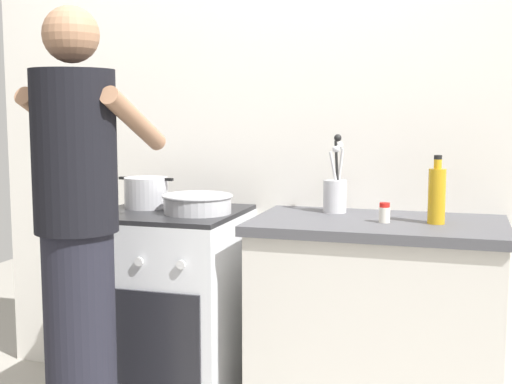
# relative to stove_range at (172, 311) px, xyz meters

# --- Properties ---
(back_wall) EXTENTS (3.20, 0.10, 2.50)m
(back_wall) POSITION_rel_stove_range_xyz_m (0.55, 0.35, 0.80)
(back_wall) COLOR silver
(back_wall) RESTS_ON ground
(countertop) EXTENTS (1.00, 0.60, 0.90)m
(countertop) POSITION_rel_stove_range_xyz_m (0.90, 0.00, 0.00)
(countertop) COLOR silver
(countertop) RESTS_ON ground
(stove_range) EXTENTS (0.60, 0.62, 0.90)m
(stove_range) POSITION_rel_stove_range_xyz_m (0.00, 0.00, 0.00)
(stove_range) COLOR silver
(stove_range) RESTS_ON ground
(pot) EXTENTS (0.26, 0.20, 0.14)m
(pot) POSITION_rel_stove_range_xyz_m (-0.14, 0.05, 0.52)
(pot) COLOR #B2B2B7
(pot) RESTS_ON stove_range
(mixing_bowl) EXTENTS (0.30, 0.30, 0.08)m
(mixing_bowl) POSITION_rel_stove_range_xyz_m (0.14, -0.03, 0.49)
(mixing_bowl) COLOR #B7B7BC
(mixing_bowl) RESTS_ON stove_range
(utensil_crock) EXTENTS (0.10, 0.10, 0.34)m
(utensil_crock) POSITION_rel_stove_range_xyz_m (0.70, 0.16, 0.54)
(utensil_crock) COLOR silver
(utensil_crock) RESTS_ON countertop
(spice_bottle) EXTENTS (0.04, 0.04, 0.08)m
(spice_bottle) POSITION_rel_stove_range_xyz_m (0.93, -0.04, 0.49)
(spice_bottle) COLOR silver
(spice_bottle) RESTS_ON countertop
(oil_bottle) EXTENTS (0.07, 0.07, 0.27)m
(oil_bottle) POSITION_rel_stove_range_xyz_m (1.12, -0.01, 0.56)
(oil_bottle) COLOR gold
(oil_bottle) RESTS_ON countertop
(person) EXTENTS (0.41, 0.50, 1.70)m
(person) POSITION_rel_stove_range_xyz_m (-0.11, -0.56, 0.41)
(person) COLOR black
(person) RESTS_ON ground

